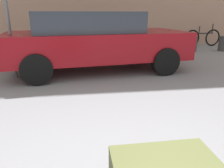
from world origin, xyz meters
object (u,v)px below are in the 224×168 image
bicycle_leaning (202,38)px  bollard_kerb_far (222,44)px  parked_car (95,40)px  bollard_kerb_mid (193,44)px  no_parking_sign (7,9)px  bollard_kerb_near (156,45)px

bicycle_leaning → bollard_kerb_far: (0.11, -1.25, -0.09)m
parked_car → bollard_kerb_mid: bearing=30.9°
bollard_kerb_far → no_parking_sign: (-6.81, -2.71, 1.18)m
bicycle_leaning → bollard_kerb_mid: 1.64m
bollard_kerb_mid → bollard_kerb_far: 1.17m
parked_car → bollard_kerb_near: 3.33m
parked_car → bollard_kerb_far: parked_car is taller
bollard_kerb_mid → bollard_kerb_far: size_ratio=1.00×
bicycle_leaning → bollard_kerb_mid: (-1.06, -1.25, -0.09)m
bicycle_leaning → bollard_kerb_mid: bearing=-130.3°
parked_car → bicycle_leaning: bearing=35.9°
bollard_kerb_mid → bollard_kerb_far: same height
bollard_kerb_far → bollard_kerb_near: bearing=180.0°
parked_car → bollard_kerb_near: parked_car is taller
bollard_kerb_mid → no_parking_sign: (-5.65, -2.71, 1.18)m
bollard_kerb_mid → bollard_kerb_near: bearing=180.0°
bollard_kerb_mid → bicycle_leaning: bearing=49.7°
bicycle_leaning → no_parking_sign: size_ratio=0.74×
parked_car → bicycle_leaning: parked_car is taller
bollard_kerb_mid → no_parking_sign: size_ratio=0.24×
bicycle_leaning → bollard_kerb_mid: size_ratio=3.14×
bollard_kerb_mid → bollard_kerb_far: bearing=0.0°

